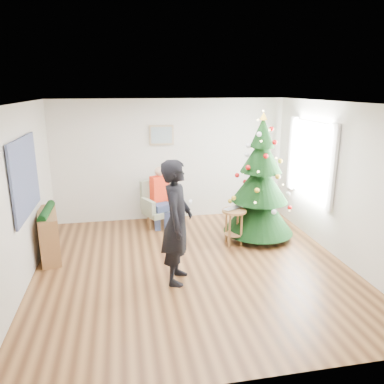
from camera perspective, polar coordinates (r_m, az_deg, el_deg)
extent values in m
plane|color=brown|center=(6.20, 0.14, -11.38)|extent=(5.00, 5.00, 0.00)
plane|color=white|center=(5.53, 0.15, 13.39)|extent=(5.00, 5.00, 0.00)
plane|color=silver|center=(8.14, -3.22, 4.87)|extent=(5.00, 0.00, 5.00)
plane|color=silver|center=(3.46, 8.19, -10.56)|extent=(5.00, 0.00, 5.00)
plane|color=silver|center=(5.81, -24.82, -0.97)|extent=(0.00, 5.00, 5.00)
plane|color=silver|center=(6.66, 21.78, 1.34)|extent=(0.00, 5.00, 5.00)
cube|color=white|center=(7.44, 17.68, 4.71)|extent=(0.04, 1.30, 1.40)
cube|color=white|center=(6.79, 20.41, 3.47)|extent=(0.05, 0.25, 1.50)
cube|color=white|center=(8.09, 15.00, 5.74)|extent=(0.05, 0.25, 1.50)
cylinder|color=#3F2816|center=(7.42, 10.00, -5.66)|extent=(0.10, 0.10, 0.31)
cone|color=black|center=(7.28, 10.15, -2.66)|extent=(1.33, 1.33, 0.87)
cone|color=black|center=(7.12, 10.36, 1.63)|extent=(1.06, 1.06, 0.77)
cone|color=black|center=(7.02, 10.56, 5.68)|extent=(0.78, 0.78, 0.66)
cone|color=black|center=(6.96, 10.73, 8.99)|extent=(0.45, 0.45, 0.56)
cone|color=gold|center=(6.94, 10.85, 11.33)|extent=(0.14, 0.14, 0.14)
cylinder|color=brown|center=(6.85, 6.45, -2.89)|extent=(0.45, 0.45, 0.04)
cylinder|color=brown|center=(7.01, 6.33, -6.38)|extent=(0.34, 0.34, 0.02)
imported|color=silver|center=(6.84, 6.45, -2.62)|extent=(0.44, 0.39, 0.03)
cube|color=#94A081|center=(7.87, -4.79, -2.98)|extent=(0.80, 0.77, 0.12)
cube|color=#94A081|center=(7.99, -5.80, -0.17)|extent=(0.61, 0.35, 0.60)
cube|color=#94A081|center=(7.69, -6.70, -2.24)|extent=(0.28, 0.48, 0.30)
cube|color=#94A081|center=(7.96, -3.00, -1.52)|extent=(0.28, 0.48, 0.30)
cube|color=navy|center=(7.76, -4.76, -2.24)|extent=(0.47, 0.48, 0.14)
cube|color=red|center=(7.86, -4.96, 0.48)|extent=(0.42, 0.33, 0.55)
sphere|color=tan|center=(7.75, -5.02, 3.16)|extent=(0.19, 0.19, 0.19)
imported|color=black|center=(5.45, -2.33, -4.65)|extent=(0.62, 0.78, 1.85)
cube|color=white|center=(5.36, -0.22, -1.52)|extent=(0.07, 0.13, 0.04)
cube|color=brown|center=(6.85, -20.95, -6.12)|extent=(0.49, 1.04, 0.80)
cylinder|color=black|center=(6.71, -21.30, -2.78)|extent=(0.14, 0.90, 0.14)
cube|color=black|center=(6.03, -24.08, 2.13)|extent=(0.03, 1.50, 1.15)
cube|color=tan|center=(8.00, -4.69, 8.65)|extent=(0.52, 0.03, 0.42)
cube|color=gray|center=(7.97, -4.67, 8.62)|extent=(0.44, 0.02, 0.34)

